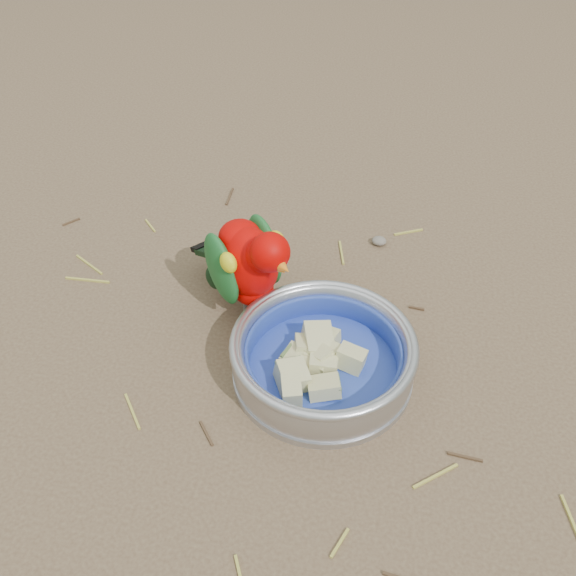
# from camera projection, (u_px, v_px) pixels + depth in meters

# --- Properties ---
(ground) EXTENTS (60.00, 60.00, 0.00)m
(ground) POSITION_uv_depth(u_px,v_px,m) (274.00, 399.00, 0.79)
(ground) COLOR brown
(food_bowl) EXTENTS (0.23, 0.23, 0.02)m
(food_bowl) POSITION_uv_depth(u_px,v_px,m) (322.00, 370.00, 0.81)
(food_bowl) COLOR #B2B2BA
(food_bowl) RESTS_ON ground
(bowl_wall) EXTENTS (0.23, 0.23, 0.04)m
(bowl_wall) POSITION_uv_depth(u_px,v_px,m) (323.00, 354.00, 0.79)
(bowl_wall) COLOR #B2B2BA
(bowl_wall) RESTS_ON food_bowl
(fruit_wedges) EXTENTS (0.14, 0.14, 0.03)m
(fruit_wedges) POSITION_uv_depth(u_px,v_px,m) (323.00, 358.00, 0.80)
(fruit_wedges) COLOR #C8C386
(fruit_wedges) RESTS_ON food_bowl
(lory_parrot) EXTENTS (0.21, 0.20, 0.16)m
(lory_parrot) POSITION_uv_depth(u_px,v_px,m) (249.00, 270.00, 0.85)
(lory_parrot) COLOR #BC0200
(lory_parrot) RESTS_ON ground
(ground_debris) EXTENTS (0.90, 0.80, 0.01)m
(ground_debris) POSITION_uv_depth(u_px,v_px,m) (301.00, 394.00, 0.79)
(ground_debris) COLOR #AEA543
(ground_debris) RESTS_ON ground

